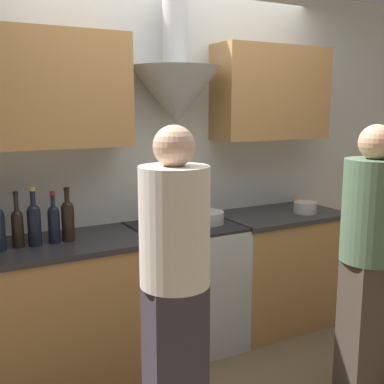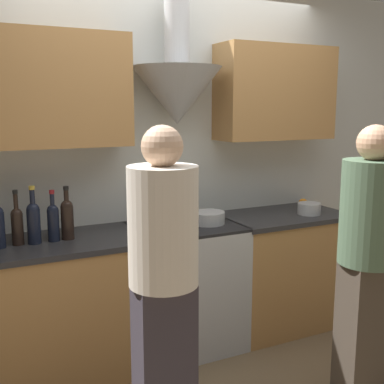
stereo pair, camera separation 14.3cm
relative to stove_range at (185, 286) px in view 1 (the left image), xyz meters
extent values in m
plane|color=brown|center=(0.00, -0.36, -0.45)|extent=(12.00, 12.00, 0.00)
cube|color=silver|center=(0.00, 0.33, 0.85)|extent=(8.40, 0.06, 2.60)
cone|color=#B7BABC|center=(0.00, 0.13, 1.32)|extent=(0.62, 0.62, 0.39)
cylinder|color=#B7BABC|center=(0.00, 0.13, 1.81)|extent=(0.17, 0.17, 0.58)
cube|color=#B27F47|center=(-0.97, 0.15, 1.35)|extent=(1.22, 0.32, 0.70)
cube|color=#B27F47|center=(0.83, 0.15, 1.35)|extent=(0.93, 0.32, 0.70)
cube|color=#B27F47|center=(-0.97, 0.00, -0.02)|extent=(1.22, 0.60, 0.85)
cube|color=#28282B|center=(-0.97, 0.00, 0.42)|extent=(1.24, 0.62, 0.03)
cube|color=#B27F47|center=(0.83, 0.00, -0.02)|extent=(0.93, 0.60, 0.85)
cube|color=#28282B|center=(0.83, 0.00, 0.42)|extent=(0.96, 0.62, 0.03)
cube|color=#B7BABC|center=(0.00, 0.00, -0.01)|extent=(0.72, 0.60, 0.87)
cube|color=black|center=(0.00, -0.30, -0.05)|extent=(0.51, 0.01, 0.39)
cube|color=black|center=(0.00, 0.00, 0.43)|extent=(0.72, 0.60, 0.02)
cube|color=#B7BABC|center=(0.00, 0.27, 0.37)|extent=(0.72, 0.06, 0.10)
cylinder|color=black|center=(-1.10, 0.01, 0.53)|extent=(0.07, 0.07, 0.19)
sphere|color=black|center=(-1.10, 0.01, 0.63)|extent=(0.07, 0.07, 0.07)
cylinder|color=black|center=(-1.10, 0.01, 0.70)|extent=(0.03, 0.03, 0.11)
cylinder|color=black|center=(-1.10, 0.01, 0.76)|extent=(0.03, 0.03, 0.02)
cylinder|color=black|center=(-1.01, -0.01, 0.54)|extent=(0.08, 0.08, 0.21)
sphere|color=black|center=(-1.01, -0.01, 0.65)|extent=(0.08, 0.08, 0.08)
cylinder|color=black|center=(-1.01, -0.01, 0.72)|extent=(0.03, 0.03, 0.10)
cylinder|color=gold|center=(-1.01, -0.01, 0.78)|extent=(0.03, 0.03, 0.02)
cylinder|color=black|center=(-0.89, 0.00, 0.54)|extent=(0.07, 0.07, 0.19)
sphere|color=black|center=(-0.89, 0.00, 0.63)|extent=(0.07, 0.07, 0.07)
cylinder|color=black|center=(-0.89, 0.00, 0.69)|extent=(0.03, 0.03, 0.09)
cylinder|color=maroon|center=(-0.89, 0.00, 0.74)|extent=(0.03, 0.03, 0.02)
cylinder|color=black|center=(-0.81, 0.00, 0.54)|extent=(0.08, 0.08, 0.21)
sphere|color=black|center=(-0.81, 0.00, 0.65)|extent=(0.07, 0.07, 0.07)
cylinder|color=black|center=(-0.81, 0.00, 0.71)|extent=(0.03, 0.03, 0.08)
cylinder|color=black|center=(-0.81, 0.00, 0.76)|extent=(0.03, 0.03, 0.02)
cylinder|color=#B7BABC|center=(-0.16, 0.01, 0.50)|extent=(0.21, 0.21, 0.12)
cylinder|color=#B7BABC|center=(0.16, -0.03, 0.48)|extent=(0.23, 0.23, 0.08)
sphere|color=orange|center=(1.11, 0.10, 0.48)|extent=(0.08, 0.08, 0.08)
cylinder|color=#B7BABC|center=(1.00, -0.10, 0.48)|extent=(0.18, 0.18, 0.09)
cube|color=#38333D|center=(-0.60, -1.04, 0.01)|extent=(0.26, 0.17, 0.92)
cylinder|color=silver|center=(-0.60, -1.04, 0.73)|extent=(0.31, 0.31, 0.53)
sphere|color=#E0B28E|center=(-0.60, -1.04, 1.08)|extent=(0.18, 0.18, 0.18)
cube|color=#473D33|center=(0.63, -1.05, -0.03)|extent=(0.28, 0.18, 0.84)
cylinder|color=#4C664C|center=(0.63, -1.05, 0.68)|extent=(0.33, 0.33, 0.58)
sphere|color=tan|center=(0.63, -1.05, 1.06)|extent=(0.20, 0.20, 0.20)
camera|label=1|loc=(-1.52, -2.86, 1.25)|focal=45.00mm
camera|label=2|loc=(-1.39, -2.93, 1.25)|focal=45.00mm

